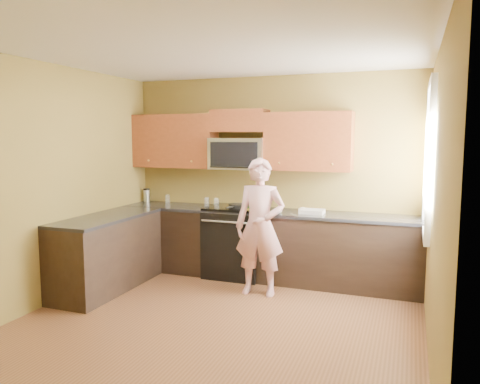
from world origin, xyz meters
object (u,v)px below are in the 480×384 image
at_px(frying_pan, 238,208).
at_px(butter_tub, 250,212).
at_px(microwave, 239,169).
at_px(travel_mug, 147,202).
at_px(stove, 236,241).
at_px(woman, 260,227).

distance_m(frying_pan, butter_tub, 0.21).
xyz_separation_m(microwave, butter_tub, (0.26, -0.29, -0.53)).
bearing_deg(frying_pan, microwave, 119.51).
xyz_separation_m(frying_pan, travel_mug, (-1.57, 0.28, -0.03)).
xyz_separation_m(stove, microwave, (0.00, 0.12, 0.97)).
relative_size(stove, frying_pan, 2.14).
bearing_deg(travel_mug, butter_tub, -11.38).
bearing_deg(microwave, travel_mug, 177.38).
xyz_separation_m(butter_tub, travel_mug, (-1.76, 0.35, 0.00)).
xyz_separation_m(stove, travel_mug, (-1.50, 0.19, 0.45)).
height_order(frying_pan, travel_mug, travel_mug).
height_order(stove, travel_mug, travel_mug).
bearing_deg(woman, microwave, 123.80).
bearing_deg(travel_mug, microwave, -2.62).
relative_size(stove, woman, 0.58).
distance_m(woman, travel_mug, 2.18).
bearing_deg(woman, travel_mug, 156.01).
bearing_deg(stove, frying_pan, -53.31).
bearing_deg(travel_mug, stove, -7.36).
relative_size(microwave, butter_tub, 5.63).
relative_size(woman, frying_pan, 3.70).
bearing_deg(travel_mug, frying_pan, -10.18).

